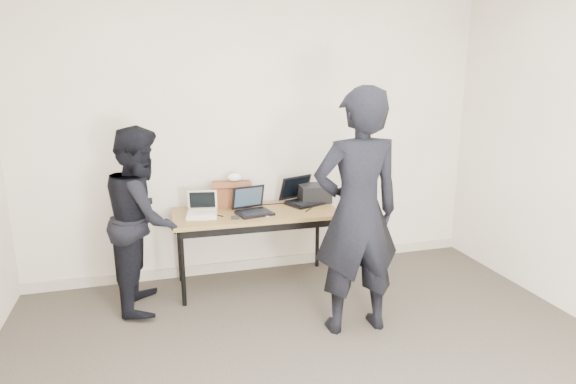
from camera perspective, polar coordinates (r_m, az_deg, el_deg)
name	(u,v)px	position (r m, az deg, el deg)	size (l,w,h in m)	color
room	(353,191)	(2.58, 7.67, 0.15)	(4.60, 4.60, 2.80)	#3F3930
desk	(256,218)	(4.43, -3.82, -3.09)	(1.51, 0.68, 0.72)	brown
laptop_beige	(202,211)	(4.34, -10.14, -2.26)	(0.30, 0.30, 0.21)	beige
laptop_center	(252,207)	(4.36, -4.26, -1.81)	(0.36, 0.35, 0.24)	black
laptop_right	(302,197)	(4.68, 1.67, -0.61)	(0.45, 0.44, 0.26)	black
leather_satchel	(232,194)	(4.56, -6.67, -0.21)	(0.38, 0.22, 0.25)	brown
tissue	(235,177)	(4.54, -6.36, 1.75)	(0.13, 0.10, 0.08)	white
equipment_box	(314,193)	(4.73, 3.14, -0.15)	(0.29, 0.25, 0.17)	black
power_brick	(235,218)	(4.21, -6.27, -3.03)	(0.07, 0.04, 0.03)	black
cables	(260,210)	(4.44, -3.39, -2.17)	(1.15, 0.41, 0.01)	black
person_typist	(357,213)	(3.63, 8.19, -2.52)	(0.68, 0.45, 1.88)	black
person_observer	(143,218)	(4.21, -16.83, -3.00)	(0.75, 0.59, 1.55)	black
baseboard	(262,263)	(5.02, -3.11, -8.40)	(4.50, 0.03, 0.10)	#BDB49D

